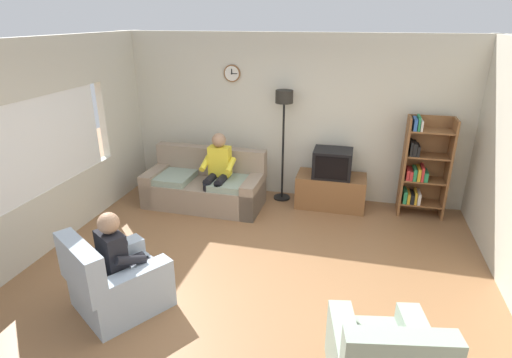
# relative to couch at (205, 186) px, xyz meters

# --- Properties ---
(ground_plane) EXTENTS (12.00, 12.00, 0.00)m
(ground_plane) POSITION_rel_couch_xyz_m (1.29, -1.82, -0.31)
(ground_plane) COLOR #8C603D
(back_wall_assembly) EXTENTS (6.20, 0.17, 2.70)m
(back_wall_assembly) POSITION_rel_couch_xyz_m (1.29, 0.84, 1.04)
(back_wall_assembly) COLOR beige
(back_wall_assembly) RESTS_ON ground_plane
(left_wall_assembly) EXTENTS (0.12, 5.80, 2.70)m
(left_wall_assembly) POSITION_rel_couch_xyz_m (-1.56, -1.79, 1.03)
(left_wall_assembly) COLOR beige
(left_wall_assembly) RESTS_ON ground_plane
(couch) EXTENTS (1.91, 0.91, 0.90)m
(couch) POSITION_rel_couch_xyz_m (0.00, 0.00, 0.00)
(couch) COLOR gray
(couch) RESTS_ON ground_plane
(tv_stand) EXTENTS (1.10, 0.56, 0.54)m
(tv_stand) POSITION_rel_couch_xyz_m (2.02, 0.43, -0.04)
(tv_stand) COLOR brown
(tv_stand) RESTS_ON ground_plane
(tv) EXTENTS (0.60, 0.49, 0.44)m
(tv) POSITION_rel_couch_xyz_m (2.02, 0.41, 0.44)
(tv) COLOR black
(tv) RESTS_ON tv_stand
(bookshelf) EXTENTS (0.68, 0.36, 1.57)m
(bookshelf) POSITION_rel_couch_xyz_m (3.36, 0.50, 0.45)
(bookshelf) COLOR brown
(bookshelf) RESTS_ON ground_plane
(floor_lamp) EXTENTS (0.28, 0.28, 1.85)m
(floor_lamp) POSITION_rel_couch_xyz_m (1.19, 0.53, 1.14)
(floor_lamp) COLOR black
(floor_lamp) RESTS_ON ground_plane
(armchair_near_window) EXTENTS (1.15, 1.17, 0.90)m
(armchair_near_window) POSITION_rel_couch_xyz_m (0.02, -2.68, -0.02)
(armchair_near_window) COLOR #9EADBC
(armchair_near_window) RESTS_ON ground_plane
(person_on_couch) EXTENTS (0.52, 0.54, 1.24)m
(person_on_couch) POSITION_rel_couch_xyz_m (0.27, -0.11, 0.39)
(person_on_couch) COLOR yellow
(person_on_couch) RESTS_ON ground_plane
(person_in_left_armchair) EXTENTS (0.61, 0.64, 1.12)m
(person_in_left_armchair) POSITION_rel_couch_xyz_m (0.07, -2.61, 0.29)
(person_in_left_armchair) COLOR black
(person_in_left_armchair) RESTS_ON ground_plane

